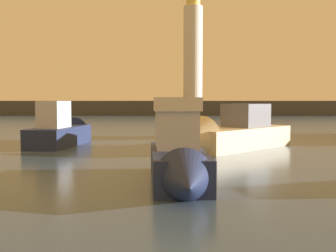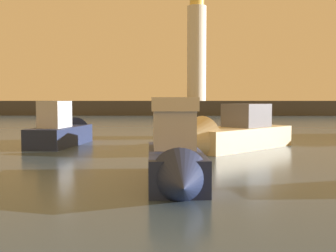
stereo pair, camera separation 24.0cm
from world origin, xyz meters
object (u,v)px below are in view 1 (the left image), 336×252
lighthouse (193,47)px  motorboat_0 (223,136)px  motorboat_2 (179,155)px  motorboat_3 (65,131)px

lighthouse → motorboat_0: lighthouse is taller
motorboat_0 → motorboat_2: 8.35m
lighthouse → motorboat_0: (-0.78, -46.90, -10.45)m
lighthouse → motorboat_3: 46.37m
motorboat_0 → motorboat_3: (-8.42, 2.67, 0.02)m
lighthouse → motorboat_0: 48.06m
lighthouse → motorboat_0: size_ratio=2.54×
lighthouse → motorboat_2: 55.98m
motorboat_0 → lighthouse: bearing=89.1°
motorboat_0 → motorboat_2: bearing=-105.5°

